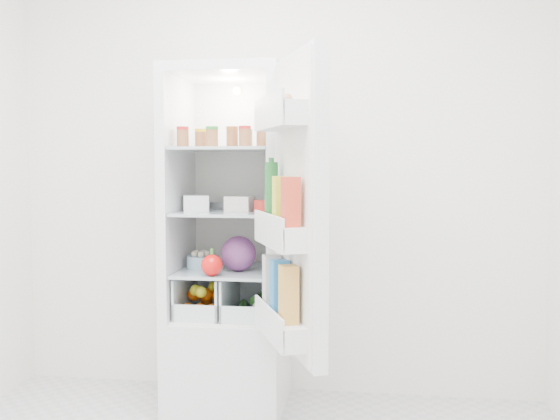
% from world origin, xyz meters
% --- Properties ---
extents(room_walls, '(3.02, 3.02, 2.61)m').
position_xyz_m(room_walls, '(0.00, 0.00, 1.59)').
color(room_walls, white).
rests_on(room_walls, ground).
extents(refrigerator, '(0.60, 0.60, 1.80)m').
position_xyz_m(refrigerator, '(-0.20, 1.25, 0.67)').
color(refrigerator, white).
rests_on(refrigerator, ground).
extents(shelf_low, '(0.49, 0.53, 0.01)m').
position_xyz_m(shelf_low, '(-0.20, 1.19, 0.74)').
color(shelf_low, '#A0B1BB').
rests_on(shelf_low, refrigerator).
extents(shelf_mid, '(0.49, 0.53, 0.02)m').
position_xyz_m(shelf_mid, '(-0.20, 1.19, 1.05)').
color(shelf_mid, '#A0B1BB').
rests_on(shelf_mid, refrigerator).
extents(shelf_top, '(0.49, 0.53, 0.02)m').
position_xyz_m(shelf_top, '(-0.20, 1.19, 1.38)').
color(shelf_top, '#A0B1BB').
rests_on(shelf_top, refrigerator).
extents(crisper_left, '(0.23, 0.46, 0.22)m').
position_xyz_m(crisper_left, '(-0.32, 1.19, 0.61)').
color(crisper_left, silver).
rests_on(crisper_left, refrigerator).
extents(crisper_right, '(0.23, 0.46, 0.22)m').
position_xyz_m(crisper_right, '(-0.08, 1.19, 0.61)').
color(crisper_right, silver).
rests_on(crisper_right, refrigerator).
extents(condiment_jars, '(0.46, 0.34, 0.08)m').
position_xyz_m(condiment_jars, '(-0.21, 1.13, 1.43)').
color(condiment_jars, '#B21919').
rests_on(condiment_jars, shelf_top).
extents(squeeze_bottle, '(0.07, 0.07, 0.20)m').
position_xyz_m(squeeze_bottle, '(0.01, 1.20, 1.49)').
color(squeeze_bottle, silver).
rests_on(squeeze_bottle, shelf_top).
extents(tub_white, '(0.16, 0.16, 0.08)m').
position_xyz_m(tub_white, '(-0.36, 1.14, 1.10)').
color(tub_white, white).
rests_on(tub_white, shelf_mid).
extents(tub_cream, '(0.15, 0.15, 0.08)m').
position_xyz_m(tub_cream, '(-0.13, 1.18, 1.10)').
color(tub_cream, white).
rests_on(tub_cream, shelf_mid).
extents(tin_red, '(0.09, 0.09, 0.06)m').
position_xyz_m(tin_red, '(-0.01, 1.13, 1.09)').
color(tin_red, red).
rests_on(tin_red, shelf_mid).
extents(foil_tray, '(0.18, 0.15, 0.04)m').
position_xyz_m(foil_tray, '(-0.24, 1.31, 1.08)').
color(foil_tray, '#B7B6BB').
rests_on(foil_tray, shelf_mid).
extents(red_cabbage, '(0.18, 0.18, 0.18)m').
position_xyz_m(red_cabbage, '(-0.13, 1.13, 0.84)').
color(red_cabbage, '#491B50').
rests_on(red_cabbage, shelf_low).
extents(bell_pepper, '(0.11, 0.11, 0.11)m').
position_xyz_m(bell_pepper, '(-0.23, 0.97, 0.80)').
color(bell_pepper, red).
rests_on(bell_pepper, shelf_low).
extents(mushroom_bowl, '(0.15, 0.15, 0.07)m').
position_xyz_m(mushroom_bowl, '(-0.35, 1.18, 0.78)').
color(mushroom_bowl, '#89B2CD').
rests_on(mushroom_bowl, shelf_low).
extents(citrus_pile, '(0.20, 0.31, 0.16)m').
position_xyz_m(citrus_pile, '(-0.33, 1.15, 0.59)').
color(citrus_pile, '#EE560C').
rests_on(citrus_pile, refrigerator).
extents(veg_pile, '(0.16, 0.30, 0.10)m').
position_xyz_m(veg_pile, '(-0.07, 1.18, 0.56)').
color(veg_pile, '#1B4E1A').
rests_on(veg_pile, refrigerator).
extents(fridge_door, '(0.37, 0.58, 1.30)m').
position_xyz_m(fridge_door, '(0.22, 0.63, 1.09)').
color(fridge_door, white).
rests_on(fridge_door, refrigerator).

